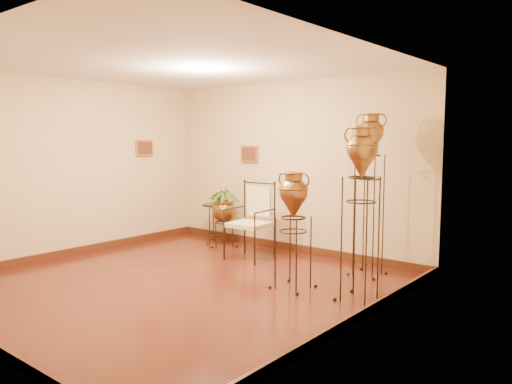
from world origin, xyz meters
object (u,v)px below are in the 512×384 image
Objects in this scene: amphora_mid at (361,213)px; armchair at (249,221)px; amphora_tall at (369,193)px; side_table at (216,222)px; planter_urn at (224,207)px.

amphora_mid is 2.40m from armchair.
armchair is (-2.25, 0.71, -0.43)m from amphora_mid.
armchair is at bearing 162.50° from amphora_mid.
amphora_tall is 1.87× the size of armchair.
planter_urn is at bearing -22.67° from side_table.
side_table is (-3.52, 1.29, -0.66)m from amphora_mid.
planter_urn is (-2.79, 0.11, -0.46)m from amphora_tall.
armchair is at bearing -169.90° from amphora_tall.
amphora_mid reaches higher than armchair.
planter_urn is 1.02× the size of armchair.
armchair is at bearing -24.43° from side_table.
amphora_mid is at bearing -20.07° from side_table.
amphora_tall is at bearing 111.73° from amphora_mid.
side_table is (-0.32, 0.13, -0.31)m from planter_urn.
amphora_mid is 3.81m from side_table.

